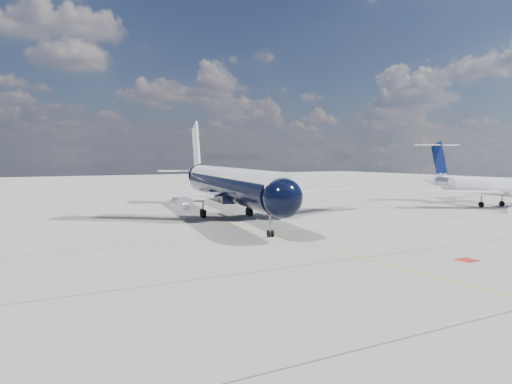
# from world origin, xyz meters

# --- Properties ---
(ground) EXTENTS (320.00, 320.00, 0.00)m
(ground) POSITION_xyz_m (0.00, 30.00, 0.00)
(ground) COLOR gray
(ground) RESTS_ON ground
(taxiway_centerline) EXTENTS (0.16, 160.00, 0.01)m
(taxiway_centerline) POSITION_xyz_m (0.00, 25.00, 0.00)
(taxiway_centerline) COLOR #E2AC0B
(taxiway_centerline) RESTS_ON ground
(red_marking) EXTENTS (1.60, 1.60, 0.01)m
(red_marking) POSITION_xyz_m (6.80, -10.00, 0.00)
(red_marking) COLOR maroon
(red_marking) RESTS_ON ground
(main_airliner) EXTENTS (40.99, 50.58, 14.74)m
(main_airliner) POSITION_xyz_m (3.00, 26.07, 4.58)
(main_airliner) COLOR black
(main_airliner) RESTS_ON ground
(regional_jet) EXTENTS (28.70, 33.35, 11.34)m
(regional_jet) POSITION_xyz_m (47.80, 17.38, 3.58)
(regional_jet) COLOR silver
(regional_jet) RESTS_ON ground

